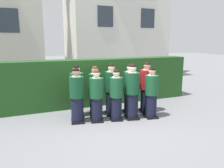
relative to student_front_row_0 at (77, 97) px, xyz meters
The scene contains 13 objects.
ground_plane 1.36m from the student_front_row_0, 12.49° to the right, with size 60.00×60.00×0.00m, color slate.
student_front_row_0 is the anchor object (origin of this frame).
student_front_row_1 0.57m from the student_front_row_0, 13.67° to the right, with size 0.46×0.53×1.55m.
student_front_row_2 1.15m from the student_front_row_0, 12.07° to the right, with size 0.45×0.51×1.54m.
student_front_row_3 1.66m from the student_front_row_0, 11.23° to the right, with size 0.49×0.56×1.69m.
student_front_row_4 2.26m from the student_front_row_0, 12.12° to the right, with size 0.43×0.53×1.57m.
student_rear_row_0 0.54m from the student_front_row_0, 76.24° to the left, with size 0.47×0.55×1.63m.
student_rear_row_1 0.79m from the student_front_row_0, 30.80° to the left, with size 0.47×0.53×1.59m.
student_rear_row_2 1.21m from the student_front_row_0, 12.16° to the left, with size 0.47×0.56×1.66m.
student_rear_row_3 1.79m from the student_front_row_0, ahead, with size 0.46×0.55×1.64m.
student_in_red_blazer 2.35m from the student_front_row_0, ahead, with size 0.50×0.57×1.69m.
hedge 1.92m from the student_front_row_0, 54.85° to the left, with size 7.48×0.70×1.70m.
school_building_annex 9.08m from the student_front_row_0, 59.70° to the left, with size 6.33×3.97×7.71m.
Camera 1 is at (-2.42, -5.63, 2.33)m, focal length 34.08 mm.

